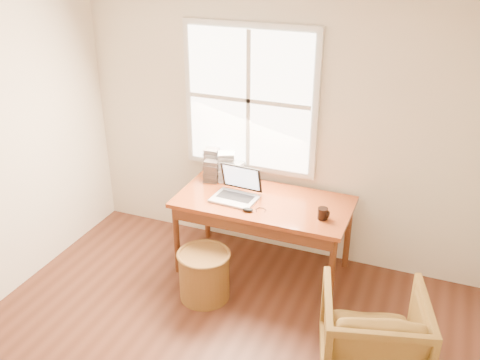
# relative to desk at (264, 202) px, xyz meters

# --- Properties ---
(room_shell) EXTENTS (4.04, 4.54, 2.64)m
(room_shell) POSITION_rel_desk_xyz_m (-0.02, -1.64, 0.59)
(room_shell) COLOR #552C1D
(room_shell) RESTS_ON ground
(desk) EXTENTS (1.60, 0.80, 0.04)m
(desk) POSITION_rel_desk_xyz_m (0.00, 0.00, 0.00)
(desk) COLOR brown
(desk) RESTS_ON room_shell
(armchair) EXTENTS (0.90, 0.92, 0.68)m
(armchair) POSITION_rel_desk_xyz_m (1.18, -0.94, -0.39)
(armchair) COLOR brown
(armchair) RESTS_ON room_shell
(wicker_stool) EXTENTS (0.55, 0.55, 0.45)m
(wicker_stool) POSITION_rel_desk_xyz_m (-0.33, -0.60, -0.51)
(wicker_stool) COLOR brown
(wicker_stool) RESTS_ON room_shell
(laptop) EXTENTS (0.46, 0.48, 0.33)m
(laptop) POSITION_rel_desk_xyz_m (-0.25, -0.10, 0.18)
(laptop) COLOR #B3B5BB
(laptop) RESTS_ON desk
(mouse) EXTENTS (0.10, 0.07, 0.03)m
(mouse) POSITION_rel_desk_xyz_m (-0.06, -0.25, 0.04)
(mouse) COLOR black
(mouse) RESTS_ON desk
(coffee_mug) EXTENTS (0.11, 0.11, 0.10)m
(coffee_mug) POSITION_rel_desk_xyz_m (0.58, -0.13, 0.07)
(coffee_mug) COLOR black
(coffee_mug) RESTS_ON desk
(cd_stack_a) EXTENTS (0.19, 0.18, 0.30)m
(cd_stack_a) POSITION_rel_desk_xyz_m (-0.48, 0.26, 0.17)
(cd_stack_a) COLOR silver
(cd_stack_a) RESTS_ON desk
(cd_stack_b) EXTENTS (0.15, 0.14, 0.22)m
(cd_stack_b) POSITION_rel_desk_xyz_m (-0.61, 0.20, 0.13)
(cd_stack_b) COLOR #232327
(cd_stack_b) RESTS_ON desk
(cd_stack_c) EXTENTS (0.14, 0.13, 0.30)m
(cd_stack_c) POSITION_rel_desk_xyz_m (-0.65, 0.29, 0.17)
(cd_stack_c) COLOR #A7AAB5
(cd_stack_c) RESTS_ON desk
(cd_stack_d) EXTENTS (0.16, 0.15, 0.19)m
(cd_stack_d) POSITION_rel_desk_xyz_m (-0.40, 0.30, 0.11)
(cd_stack_d) COLOR #AEB4BA
(cd_stack_d) RESTS_ON desk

